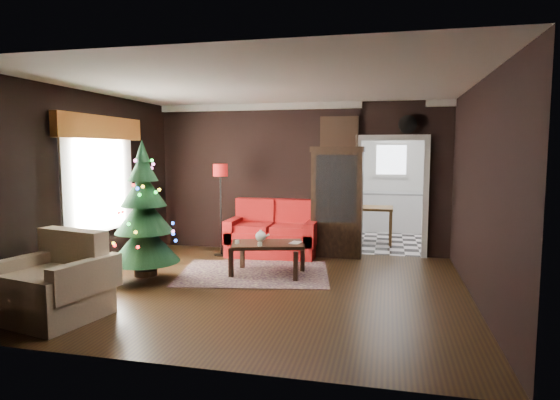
% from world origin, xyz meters
% --- Properties ---
extents(floor, '(5.50, 5.50, 0.00)m').
position_xyz_m(floor, '(0.00, 0.00, 0.00)').
color(floor, black).
rests_on(floor, ground).
extents(ceiling, '(5.50, 5.50, 0.00)m').
position_xyz_m(ceiling, '(0.00, 0.00, 2.80)').
color(ceiling, white).
rests_on(ceiling, ground).
extents(wall_back, '(5.50, 0.00, 5.50)m').
position_xyz_m(wall_back, '(0.00, 2.50, 1.40)').
color(wall_back, black).
rests_on(wall_back, ground).
extents(wall_front, '(5.50, 0.00, 5.50)m').
position_xyz_m(wall_front, '(0.00, -2.50, 1.40)').
color(wall_front, black).
rests_on(wall_front, ground).
extents(wall_left, '(0.00, 5.50, 5.50)m').
position_xyz_m(wall_left, '(-2.75, 0.00, 1.40)').
color(wall_left, black).
rests_on(wall_left, ground).
extents(wall_right, '(0.00, 5.50, 5.50)m').
position_xyz_m(wall_right, '(2.75, 0.00, 1.40)').
color(wall_right, black).
rests_on(wall_right, ground).
extents(doorway, '(1.10, 0.10, 2.10)m').
position_xyz_m(doorway, '(1.70, 2.50, 1.05)').
color(doorway, silver).
rests_on(doorway, ground).
extents(left_window, '(0.05, 1.60, 1.40)m').
position_xyz_m(left_window, '(-2.71, 0.20, 1.45)').
color(left_window, white).
rests_on(left_window, wall_left).
extents(valance, '(0.12, 2.10, 0.35)m').
position_xyz_m(valance, '(-2.63, 0.20, 2.27)').
color(valance, '#A75722').
rests_on(valance, wall_left).
extents(kitchen_floor, '(3.00, 3.00, 0.00)m').
position_xyz_m(kitchen_floor, '(1.70, 4.00, 0.00)').
color(kitchen_floor, white).
rests_on(kitchen_floor, ground).
extents(kitchen_window, '(0.70, 0.06, 0.70)m').
position_xyz_m(kitchen_window, '(1.70, 5.45, 1.70)').
color(kitchen_window, white).
rests_on(kitchen_window, ground).
extents(rug, '(2.55, 2.04, 0.01)m').
position_xyz_m(rug, '(-0.37, 0.71, 0.01)').
color(rug, '#493C44').
rests_on(rug, ground).
extents(loveseat, '(1.70, 0.90, 1.00)m').
position_xyz_m(loveseat, '(-0.40, 2.05, 0.50)').
color(loveseat, maroon).
rests_on(loveseat, ground).
extents(curio_cabinet, '(0.90, 0.45, 1.90)m').
position_xyz_m(curio_cabinet, '(0.75, 2.27, 0.95)').
color(curio_cabinet, black).
rests_on(curio_cabinet, ground).
extents(floor_lamp, '(0.36, 0.36, 1.70)m').
position_xyz_m(floor_lamp, '(-1.34, 1.87, 0.83)').
color(floor_lamp, black).
rests_on(floor_lamp, ground).
extents(christmas_tree, '(1.33, 1.33, 1.92)m').
position_xyz_m(christmas_tree, '(-1.80, -0.07, 1.05)').
color(christmas_tree, '#0D3817').
rests_on(christmas_tree, ground).
extents(armchair, '(1.19, 1.19, 1.02)m').
position_xyz_m(armchair, '(-2.04, -1.70, 0.46)').
color(armchair, tan).
rests_on(armchair, ground).
extents(coffee_table, '(1.22, 0.92, 0.49)m').
position_xyz_m(coffee_table, '(-0.15, 0.70, 0.26)').
color(coffee_table, black).
rests_on(coffee_table, rug).
extents(teapot, '(0.24, 0.24, 0.18)m').
position_xyz_m(teapot, '(-0.28, 0.77, 0.59)').
color(teapot, white).
rests_on(teapot, coffee_table).
extents(cup_a, '(0.07, 0.07, 0.06)m').
position_xyz_m(cup_a, '(-0.59, 0.53, 0.53)').
color(cup_a, white).
rests_on(cup_a, coffee_table).
extents(cup_b, '(0.08, 0.08, 0.06)m').
position_xyz_m(cup_b, '(-0.20, 0.44, 0.53)').
color(cup_b, white).
rests_on(cup_b, coffee_table).
extents(book, '(0.15, 0.04, 0.20)m').
position_xyz_m(book, '(0.20, 0.79, 0.60)').
color(book, '#8A7154').
rests_on(book, coffee_table).
extents(wall_clock, '(0.32, 0.32, 0.06)m').
position_xyz_m(wall_clock, '(1.95, 2.45, 2.38)').
color(wall_clock, white).
rests_on(wall_clock, wall_back).
extents(painting, '(0.62, 0.05, 0.52)m').
position_xyz_m(painting, '(0.75, 2.46, 2.25)').
color(painting, '#A66437').
rests_on(painting, wall_back).
extents(kitchen_counter, '(1.80, 0.60, 0.90)m').
position_xyz_m(kitchen_counter, '(1.70, 5.20, 0.45)').
color(kitchen_counter, white).
rests_on(kitchen_counter, ground).
extents(kitchen_table, '(0.70, 0.70, 0.75)m').
position_xyz_m(kitchen_table, '(1.40, 3.70, 0.38)').
color(kitchen_table, '#53351D').
rests_on(kitchen_table, ground).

